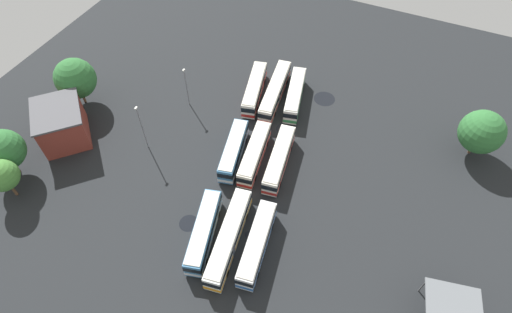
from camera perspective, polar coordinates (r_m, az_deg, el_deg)
name	(u,v)px	position (r m, az deg, el deg)	size (l,w,h in m)	color
ground_plane	(255,161)	(69.75, -0.09, -0.61)	(112.25, 112.25, 0.00)	black
bus_row0_slot0	(257,244)	(59.30, 0.16, -12.03)	(12.96, 4.38, 3.56)	silver
bus_row0_slot1	(229,238)	(59.84, -3.80, -11.24)	(15.33, 4.87, 3.56)	silver
bus_row0_slot2	(204,231)	(60.66, -7.28, -10.31)	(12.86, 5.66, 3.56)	teal
bus_row1_slot0	(279,159)	(67.67, 3.24, -0.39)	(13.14, 4.40, 3.56)	silver
bus_row1_slot1	(255,154)	(68.29, -0.19, 0.38)	(12.66, 4.43, 3.56)	silver
bus_row1_slot2	(234,151)	(68.85, -3.13, 0.84)	(12.04, 5.07, 3.56)	teal
bus_row2_slot0	(295,95)	(78.54, 5.44, 8.56)	(12.87, 5.31, 3.56)	silver
bus_row2_slot1	(275,91)	(78.94, 2.67, 9.03)	(15.33, 4.62, 3.56)	silver
bus_row2_slot2	(255,89)	(79.34, -0.19, 9.35)	(13.15, 5.52, 3.56)	silver
depot_building	(62,124)	(78.30, -25.42, 4.11)	(12.26, 12.29, 6.68)	maroon
lamp_post_mid_lot	(186,86)	(76.95, -9.67, 9.65)	(0.56, 0.28, 8.39)	slate
lamp_post_near_entrance	(142,126)	(70.41, -15.61, 4.04)	(0.56, 0.28, 9.57)	slate
tree_west_edge	(2,175)	(72.43, -31.89, -2.25)	(5.05, 5.05, 7.69)	brown
tree_south_edge	(75,78)	(82.48, -23.86, 9.90)	(7.42, 7.42, 9.50)	brown
tree_east_edge	(3,150)	(75.09, -31.71, 0.78)	(6.54, 6.54, 8.96)	brown
tree_northeast	(482,132)	(76.35, 28.91, 3.02)	(7.28, 7.28, 8.97)	brown
puddle_between_rows	(285,129)	(74.69, 4.09, 3.83)	(3.28, 3.28, 0.01)	black
puddle_centre_drain	(324,99)	(81.21, 9.50, 7.92)	(4.10, 4.10, 0.01)	black
puddle_near_shelter	(250,235)	(62.04, -0.89, -10.88)	(1.47, 1.47, 0.01)	black
puddle_back_corner	(212,197)	(65.85, -6.21, -5.62)	(2.72, 2.72, 0.01)	black
puddle_front_lane	(189,223)	(63.82, -9.35, -9.16)	(2.94, 2.94, 0.01)	black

